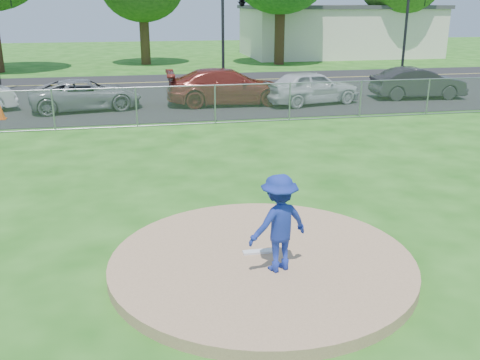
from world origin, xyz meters
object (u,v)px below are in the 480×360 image
(traffic_signal_right, at_px, (410,23))
(traffic_cone, at_px, (1,111))
(parked_car_gray, at_px, (86,95))
(parked_car_charcoal, at_px, (418,83))
(pitcher, at_px, (279,223))
(traffic_signal_center, at_px, (240,1))
(parked_car_pearl, at_px, (311,87))
(parked_car_darkred, at_px, (228,87))
(commercial_building, at_px, (338,30))

(traffic_signal_right, height_order, traffic_cone, traffic_signal_right)
(parked_car_gray, height_order, parked_car_charcoal, parked_car_charcoal)
(pitcher, relative_size, parked_car_charcoal, 0.37)
(traffic_signal_center, relative_size, parked_car_pearl, 1.24)
(parked_car_gray, bearing_deg, parked_car_pearl, -103.29)
(traffic_cone, relative_size, parked_car_charcoal, 0.15)
(traffic_signal_center, height_order, parked_car_pearl, traffic_signal_center)
(traffic_cone, bearing_deg, traffic_signal_right, 19.21)
(parked_car_pearl, bearing_deg, traffic_signal_center, 3.92)
(traffic_signal_center, relative_size, pitcher, 3.34)
(parked_car_darkred, bearing_deg, traffic_cone, 100.97)
(parked_car_charcoal, bearing_deg, traffic_signal_center, 55.39)
(pitcher, relative_size, traffic_cone, 2.53)
(traffic_signal_center, bearing_deg, pitcher, -99.61)
(parked_car_gray, bearing_deg, pitcher, -175.36)
(parked_car_pearl, bearing_deg, traffic_signal_right, -64.41)
(pitcher, bearing_deg, traffic_signal_center, -118.16)
(pitcher, xyz_separation_m, parked_car_darkred, (2.03, 16.48, -0.21))
(commercial_building, distance_m, traffic_signal_right, 16.14)
(traffic_signal_center, bearing_deg, parked_car_darkred, -106.51)
(parked_car_gray, bearing_deg, commercial_building, -52.48)
(traffic_signal_center, xyz_separation_m, parked_car_pearl, (2.06, -6.63, -3.83))
(parked_car_pearl, relative_size, parked_car_charcoal, 1.01)
(pitcher, distance_m, parked_car_darkred, 16.60)
(pitcher, distance_m, parked_car_gray, 16.96)
(traffic_signal_center, bearing_deg, parked_car_pearl, -72.74)
(traffic_signal_right, distance_m, parked_car_pearl, 10.86)
(traffic_signal_center, distance_m, parked_car_charcoal, 10.59)
(commercial_building, height_order, pitcher, commercial_building)
(pitcher, distance_m, parked_car_charcoal, 19.96)
(parked_car_gray, relative_size, parked_car_pearl, 1.06)
(traffic_signal_center, bearing_deg, parked_car_gray, -143.23)
(parked_car_darkred, distance_m, parked_car_charcoal, 9.48)
(parked_car_gray, xyz_separation_m, parked_car_charcoal, (15.81, -0.09, 0.08))
(parked_car_darkred, bearing_deg, commercial_building, -30.38)
(parked_car_charcoal, bearing_deg, pitcher, 148.79)
(pitcher, xyz_separation_m, parked_car_pearl, (5.86, 15.83, -0.26))
(commercial_building, distance_m, parked_car_gray, 29.91)
(traffic_signal_center, bearing_deg, parked_car_charcoal, -38.62)
(traffic_signal_right, xyz_separation_m, parked_car_charcoal, (-2.56, -6.15, -2.61))
(pitcher, height_order, parked_car_pearl, pitcher)
(traffic_signal_center, xyz_separation_m, parked_car_darkred, (-1.77, -5.98, -3.79))
(commercial_building, xyz_separation_m, traffic_cone, (-23.39, -23.53, -1.82))
(pitcher, bearing_deg, traffic_cone, -81.69)
(traffic_signal_right, xyz_separation_m, parked_car_gray, (-18.38, -6.06, -2.69))
(commercial_building, height_order, traffic_signal_right, traffic_signal_right)
(traffic_cone, bearing_deg, parked_car_darkred, 9.22)
(traffic_signal_center, height_order, parked_car_gray, traffic_signal_center)
(parked_car_pearl, height_order, parked_car_charcoal, parked_car_pearl)
(parked_car_gray, bearing_deg, traffic_cone, 104.35)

